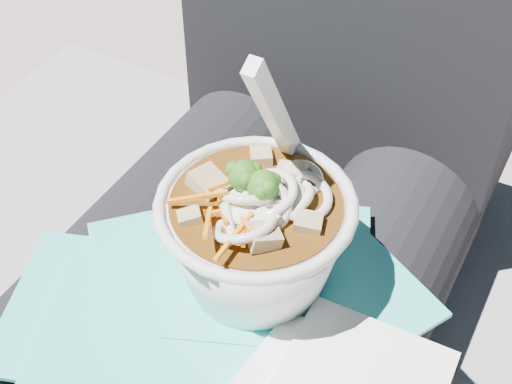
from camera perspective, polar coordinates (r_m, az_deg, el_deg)
The scene contains 5 objects.
stone_ledge at distance 0.97m, azimuth 2.08°, elevation -14.72°, with size 1.00×0.50×0.45m, color slate.
lap at distance 0.65m, azimuth -3.43°, elevation -10.85°, with size 0.35×0.48×0.15m.
person_body at distance 0.68m, azimuth 0.54°, elevation -4.03°, with size 0.34×0.94×1.00m.
plastic_bag at distance 0.56m, azimuth -4.48°, elevation -9.70°, with size 0.33×0.34×0.01m.
udon_bowl at distance 0.53m, azimuth 0.05°, elevation -3.04°, with size 0.15×0.15×0.20m.
Camera 1 is at (0.21, -0.31, 1.06)m, focal length 50.00 mm.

